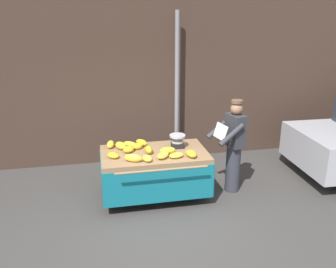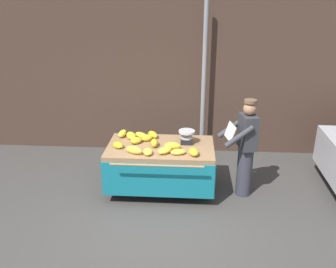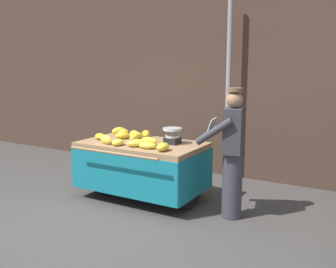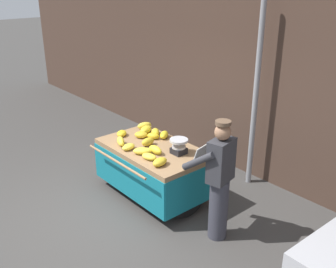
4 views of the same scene
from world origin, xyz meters
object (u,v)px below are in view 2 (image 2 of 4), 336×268
object	(u,v)px
banana_bunch_9	(118,145)
banana_cart	(161,158)
banana_bunch_10	(122,133)
banana_bunch_3	(147,138)
street_pole	(204,83)
banana_bunch_6	(178,152)
banana_bunch_0	(134,150)
banana_bunch_7	(136,140)
banana_bunch_1	(172,146)
vendor_person	(245,148)
banana_bunch_4	(153,135)
banana_bunch_12	(165,150)
banana_bunch_11	(131,136)
banana_bunch_13	(154,143)
banana_bunch_2	(141,135)
banana_bunch_5	(194,152)
banana_bunch_8	(148,152)
weighing_scale	(187,137)

from	to	relation	value
banana_bunch_9	banana_cart	bearing A→B (deg)	9.53
banana_bunch_10	banana_bunch_3	bearing A→B (deg)	-20.36
street_pole	banana_bunch_6	distance (m)	2.03
banana_bunch_0	banana_bunch_7	bearing A→B (deg)	93.97
banana_bunch_10	banana_bunch_1	bearing A→B (deg)	-28.33
banana_bunch_3	vendor_person	size ratio (longest dim) A/B	0.12
banana_bunch_6	banana_bunch_10	bearing A→B (deg)	145.86
banana_bunch_1	banana_bunch_7	world-z (taller)	banana_bunch_1
banana_bunch_0	banana_bunch_4	xyz separation A→B (m)	(0.23, 0.71, -0.01)
banana_bunch_12	banana_bunch_4	bearing A→B (deg)	112.29
banana_bunch_11	banana_bunch_12	distance (m)	0.86
banana_bunch_13	banana_bunch_12	bearing A→B (deg)	-52.66
banana_bunch_1	banana_bunch_9	distance (m)	0.92
banana_bunch_0	banana_bunch_2	size ratio (longest dim) A/B	1.02
banana_bunch_1	banana_bunch_5	world-z (taller)	banana_bunch_1
vendor_person	banana_bunch_12	bearing A→B (deg)	-168.97
banana_bunch_6	banana_bunch_11	world-z (taller)	banana_bunch_11
banana_cart	banana_bunch_13	bearing A→B (deg)	-165.35
banana_bunch_9	banana_bunch_12	xyz separation A→B (m)	(0.81, -0.17, 0.01)
banana_bunch_1	banana_bunch_4	distance (m)	0.62
banana_bunch_1	banana_bunch_3	xyz separation A→B (m)	(-0.47, 0.33, -0.01)
banana_bunch_2	banana_bunch_3	xyz separation A→B (m)	(0.12, -0.14, 0.01)
banana_bunch_10	banana_bunch_8	bearing A→B (deg)	-53.08
banana_bunch_4	banana_bunch_5	xyz separation A→B (m)	(0.74, -0.70, -0.00)
banana_bunch_5	banana_bunch_9	size ratio (longest dim) A/B	1.16
banana_bunch_4	banana_bunch_10	distance (m)	0.55
banana_bunch_3	banana_bunch_7	bearing A→B (deg)	-145.59
banana_bunch_0	banana_bunch_9	xyz separation A→B (m)	(-0.30, 0.23, -0.02)
banana_bunch_7	banana_bunch_1	bearing A→B (deg)	-18.15
banana_bunch_8	banana_bunch_9	xyz separation A→B (m)	(-0.53, 0.24, 0.00)
banana_bunch_6	vendor_person	xyz separation A→B (m)	(1.11, 0.29, -0.03)
banana_bunch_5	banana_bunch_7	xyz separation A→B (m)	(-1.00, 0.42, -0.00)
banana_bunch_7	banana_bunch_8	world-z (taller)	banana_bunch_7
banana_bunch_1	banana_bunch_5	xyz separation A→B (m)	(0.36, -0.20, -0.01)
banana_bunch_1	banana_bunch_11	bearing A→B (deg)	152.17
weighing_scale	banana_bunch_3	bearing A→B (deg)	175.16
banana_bunch_2	banana_bunch_3	distance (m)	0.18
banana_bunch_10	vendor_person	distance (m)	2.19
weighing_scale	banana_bunch_5	size ratio (longest dim) A/B	1.08
banana_bunch_1	banana_bunch_5	bearing A→B (deg)	-29.95
banana_bunch_4	banana_bunch_11	xyz separation A→B (m)	(-0.38, -0.09, 0.00)
banana_cart	weighing_scale	world-z (taller)	weighing_scale
banana_bunch_1	banana_bunch_8	xyz separation A→B (m)	(-0.38, -0.23, -0.02)
banana_bunch_9	vendor_person	xyz separation A→B (m)	(2.13, 0.09, -0.03)
banana_bunch_1	banana_bunch_7	size ratio (longest dim) A/B	1.24
weighing_scale	banana_bunch_5	bearing A→B (deg)	-75.29
street_pole	banana_bunch_1	size ratio (longest dim) A/B	11.84
banana_bunch_8	vendor_person	bearing A→B (deg)	11.39
banana_bunch_8	banana_bunch_12	bearing A→B (deg)	13.08
banana_bunch_12	banana_bunch_9	bearing A→B (deg)	167.96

